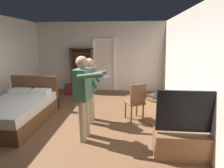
# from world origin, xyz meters

# --- Properties ---
(ground_plane) EXTENTS (7.39, 7.39, 0.00)m
(ground_plane) POSITION_xyz_m (0.00, 0.00, 0.00)
(ground_plane) COLOR brown
(wall_back) EXTENTS (5.40, 0.12, 2.76)m
(wall_back) POSITION_xyz_m (0.00, 3.42, 1.38)
(wall_back) COLOR silver
(wall_back) RESTS_ON ground_plane
(wall_right) EXTENTS (0.12, 6.96, 2.76)m
(wall_right) POSITION_xyz_m (2.64, 0.00, 1.38)
(wall_right) COLOR silver
(wall_right) RESTS_ON ground_plane
(doorway_frame) EXTENTS (0.93, 0.08, 2.13)m
(doorway_frame) POSITION_xyz_m (0.19, 3.34, 1.22)
(doorway_frame) COLOR white
(doorway_frame) RESTS_ON ground_plane
(bed) EXTENTS (1.39, 2.03, 1.02)m
(bed) POSITION_xyz_m (-1.59, 0.19, 0.30)
(bed) COLOR brown
(bed) RESTS_ON ground_plane
(bookshelf) EXTENTS (0.89, 0.32, 1.76)m
(bookshelf) POSITION_xyz_m (-0.68, 3.19, 0.95)
(bookshelf) COLOR #4C331E
(bookshelf) RESTS_ON ground_plane
(tv_flatscreen) EXTENTS (1.24, 0.40, 1.23)m
(tv_flatscreen) POSITION_xyz_m (2.28, -0.87, 0.35)
(tv_flatscreen) COLOR brown
(tv_flatscreen) RESTS_ON ground_plane
(side_table) EXTENTS (0.67, 0.67, 0.70)m
(side_table) POSITION_xyz_m (1.93, 0.35, 0.47)
(side_table) COLOR brown
(side_table) RESTS_ON ground_plane
(laptop) EXTENTS (0.41, 0.41, 0.15)m
(laptop) POSITION_xyz_m (1.91, 0.31, 0.75)
(laptop) COLOR black
(laptop) RESTS_ON side_table
(bottle_on_table) EXTENTS (0.06, 0.06, 0.22)m
(bottle_on_table) POSITION_xyz_m (2.07, 0.27, 0.79)
(bottle_on_table) COLOR #3D2C28
(bottle_on_table) RESTS_ON side_table
(wooden_chair) EXTENTS (0.56, 0.56, 0.99)m
(wooden_chair) POSITION_xyz_m (1.39, 0.52, 0.54)
(wooden_chair) COLOR brown
(wooden_chair) RESTS_ON ground_plane
(person_blue_shirt) EXTENTS (0.66, 0.63, 1.74)m
(person_blue_shirt) POSITION_xyz_m (0.29, -0.43, 1.01)
(person_blue_shirt) COLOR tan
(person_blue_shirt) RESTS_ON ground_plane
(person_striped_shirt) EXTENTS (0.63, 0.55, 1.62)m
(person_striped_shirt) POSITION_xyz_m (0.26, 0.38, 0.93)
(person_striped_shirt) COLOR tan
(person_striped_shirt) RESTS_ON ground_plane
(suitcase_dark) EXTENTS (0.61, 0.40, 0.39)m
(suitcase_dark) POSITION_xyz_m (-0.96, 2.67, 0.19)
(suitcase_dark) COLOR #4C1919
(suitcase_dark) RESTS_ON ground_plane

